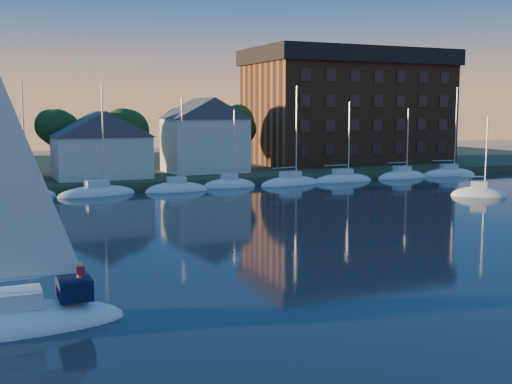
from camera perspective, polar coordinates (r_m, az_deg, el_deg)
ground at (r=31.20m, az=18.70°, el=-10.30°), size 260.00×260.00×0.00m
shoreline_land at (r=99.25m, az=-12.02°, el=1.83°), size 160.00×50.00×2.00m
wooden_dock at (r=77.02m, az=-8.44°, el=0.37°), size 120.00×3.00×1.00m
clubhouse_centre at (r=80.10m, az=-13.63°, el=4.19°), size 11.55×8.40×8.08m
clubhouse_east at (r=85.61m, az=-4.61°, el=5.14°), size 10.50×8.40×9.80m
condo_block at (r=102.32m, az=8.21°, el=7.57°), size 31.00×17.00×17.40m
tree_line at (r=87.63m, az=-9.21°, el=5.89°), size 93.40×5.40×8.90m
moored_fleet at (r=74.15m, az=-7.82°, el=0.19°), size 87.50×2.40×12.05m
hero_sailboat at (r=29.52m, az=-20.86°, el=-10.14°), size 9.82×3.22×15.11m
drifting_sailboat_right at (r=72.58m, az=19.18°, el=-0.31°), size 5.62×5.27×9.59m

